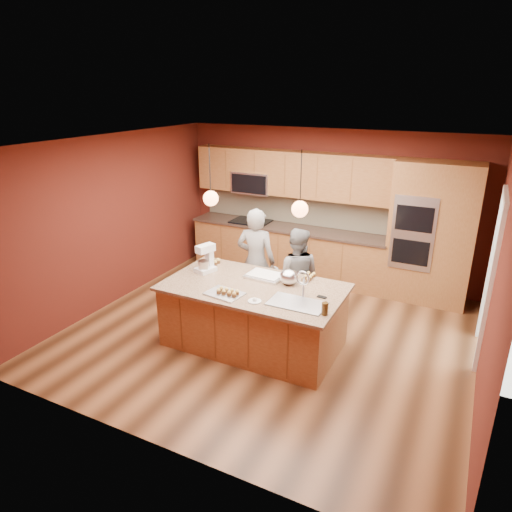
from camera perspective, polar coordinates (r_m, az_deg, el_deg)
The scene contains 24 objects.
floor at distance 6.73m, azimuth 1.55°, elevation -9.59°, with size 5.50×5.50×0.00m, color #402413.
ceiling at distance 5.87m, azimuth 1.80°, elevation 13.89°, with size 5.50×5.50×0.00m, color white.
wall_back at distance 8.41m, azimuth 8.91°, elevation 6.30°, with size 5.50×5.50×0.00m, color #4F1911.
wall_front at distance 4.22m, azimuth -12.97°, elevation -8.67°, with size 5.50×5.50×0.00m, color #4F1911.
wall_left at distance 7.68m, azimuth -17.33°, elevation 4.27°, with size 5.00×5.00×0.00m, color #4F1911.
wall_right at distance 5.67m, azimuth 27.77°, elevation -2.87°, with size 5.00×5.00×0.00m, color #4F1911.
cabinet_run at distance 8.50m, azimuth 3.88°, elevation 4.10°, with size 3.74×0.64×2.30m.
oven_column at distance 7.83m, azimuth 21.05°, elevation 2.59°, with size 1.30×0.62×2.30m.
doorway_trim at distance 6.53m, azimuth 27.20°, elevation -2.75°, with size 0.08×1.11×2.20m, color silver, non-canonical shape.
pendant_left at distance 6.01m, azimuth -5.67°, elevation 7.22°, with size 0.20×0.20×0.80m.
pendant_right at distance 5.46m, azimuth 5.50°, elevation 5.90°, with size 0.20×0.20×0.80m.
island at distance 6.25m, azimuth -0.20°, elevation -7.37°, with size 2.39×1.34×1.26m.
person_left at distance 7.02m, azimuth -0.00°, elevation -0.67°, with size 0.61×0.40×1.68m, color black.
person_right at distance 6.82m, azimuth 5.02°, elevation -2.42°, with size 0.71×0.55×1.46m, color gray.
stand_mixer at distance 6.52m, azimuth -6.31°, elevation -0.50°, with size 0.28×0.33×0.40m.
sheet_cake at distance 6.34m, azimuth 1.15°, elevation -2.46°, with size 0.53×0.41×0.05m.
cooling_rack at distance 5.84m, azimuth -3.96°, elevation -4.71°, with size 0.46×0.33×0.02m, color silver.
mixing_bowl at distance 6.11m, azimuth 4.14°, elevation -2.61°, with size 0.25×0.25×0.22m, color silver.
plate at distance 5.64m, azimuth -0.17°, elevation -5.67°, with size 0.17×0.17×0.01m, color silver.
tumbler at distance 5.36m, azimuth 8.60°, elevation -6.53°, with size 0.08×0.08×0.15m, color #3D2A10.
phone at distance 5.81m, azimuth 8.24°, elevation -5.09°, with size 0.12×0.06×0.01m, color black.
cupcakes_left at distance 6.80m, azimuth -5.48°, elevation -0.78°, with size 0.17×0.26×0.08m, color #D9B457, non-canonical shape.
cupcakes_rack at distance 5.79m, azimuth -3.56°, elevation -4.48°, with size 0.30×0.15×0.07m, color #D9B457, non-canonical shape.
cupcakes_right at distance 6.32m, azimuth 6.59°, elevation -2.58°, with size 0.14×0.27×0.06m, color #D9B457, non-canonical shape.
Camera 1 is at (2.44, -5.29, 3.36)m, focal length 32.00 mm.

